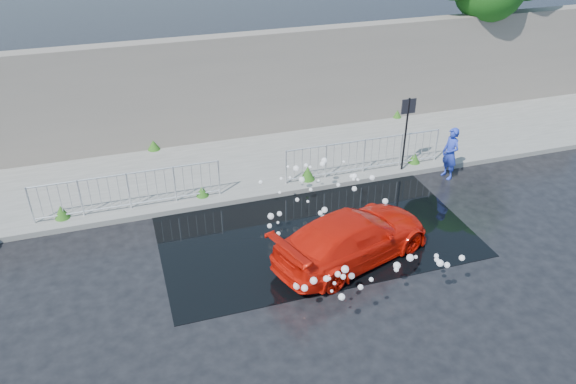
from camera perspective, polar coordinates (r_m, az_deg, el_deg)
The scene contains 12 objects.
ground at distance 14.01m, azimuth 2.00°, elevation -6.43°, with size 90.00×90.00×0.00m, color black.
pavement at distance 18.04m, azimuth -3.30°, elevation 2.89°, with size 30.00×4.00×0.15m, color slate.
curb at distance 16.35m, azimuth -1.50°, elevation -0.18°, with size 30.00×0.25×0.16m, color slate.
retaining_wall at distance 19.27m, azimuth -5.18°, elevation 10.59°, with size 30.00×0.60×3.50m, color #6C645B.
puddle at distance 14.91m, azimuth 2.53°, elevation -3.86°, with size 8.00×5.00×0.01m, color black.
sign_post at distance 17.19m, azimuth 11.98°, elevation 6.89°, with size 0.45×0.06×2.50m.
railing_left at distance 15.85m, azimuth -15.91°, elevation 0.23°, with size 5.05×0.05×1.10m.
railing_right at distance 17.28m, azimuth 7.74°, elevation 3.80°, with size 5.05×0.05×1.10m.
weeds at distance 17.34m, azimuth -3.50°, elevation 2.62°, with size 12.17×3.93×0.43m.
water_spray at distance 13.94m, azimuth 5.00°, elevation -3.20°, with size 3.65×5.65×1.12m.
red_car at distance 13.67m, azimuth 6.60°, elevation -4.57°, with size 1.70×4.19×1.21m, color red.
person at distance 17.71m, azimuth 16.17°, elevation 3.79°, with size 0.60×0.39×1.63m, color #2539B9.
Camera 1 is at (-3.88, -10.52, 8.40)m, focal length 35.00 mm.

